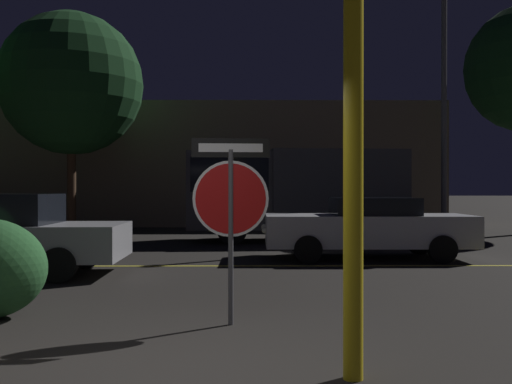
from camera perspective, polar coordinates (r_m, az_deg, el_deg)
The scene contains 9 objects.
ground_plane at distance 5.14m, azimuth -10.14°, elevation -17.52°, with size 260.00×260.00×0.00m, color black.
road_center_stripe at distance 11.77m, azimuth -4.50°, elevation -7.38°, with size 32.12×0.12×0.01m, color gold.
stop_sign at distance 6.60m, azimuth -2.54°, elevation -0.44°, with size 0.90×0.09×2.16m.
yellow_pole_right at distance 4.77m, azimuth 9.70°, elevation 1.22°, with size 0.17×0.17×3.30m, color yellow.
passing_car_2 at distance 13.14m, azimuth 11.14°, elevation -3.45°, with size 4.69×1.94×1.38m.
delivery_truck at distance 17.32m, azimuth 3.25°, elevation 0.34°, with size 6.61×2.82×2.74m.
street_lamp at distance 18.13m, azimuth 18.29°, elevation 9.62°, with size 0.36×0.36×7.83m.
tree_2 at distance 22.07m, azimuth -17.98°, elevation 10.23°, with size 5.15×5.15×7.97m.
building_backdrop at distance 25.70m, azimuth -5.81°, elevation 2.61°, with size 21.05×4.42×5.23m, color #6B5B4C.
Camera 1 is at (0.83, -4.83, 1.57)m, focal length 40.00 mm.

